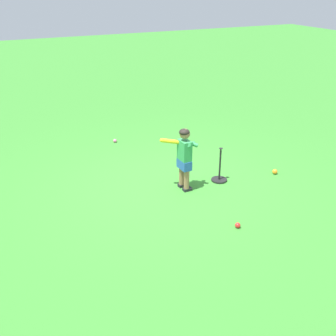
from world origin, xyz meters
TOP-DOWN VIEW (x-y plane):
  - ground_plane at (0.00, 0.00)m, footprint 40.00×40.00m
  - child_batter at (-0.26, -0.21)m, footprint 0.39×0.59m
  - play_ball_center_lawn at (-1.67, -0.35)m, footprint 0.08×0.08m
  - play_ball_far_right at (2.30, 0.14)m, footprint 0.08×0.08m
  - play_ball_far_left at (-0.47, -1.98)m, footprint 0.09×0.09m
  - batting_tee at (-0.26, -0.92)m, footprint 0.28×0.28m

SIDE VIEW (x-z plane):
  - ground_plane at x=0.00m, z-range 0.00..0.00m
  - play_ball_far_right at x=2.30m, z-range 0.00..0.08m
  - play_ball_center_lawn at x=-1.67m, z-range 0.00..0.08m
  - play_ball_far_left at x=-0.47m, z-range 0.00..0.09m
  - batting_tee at x=-0.26m, z-range -0.21..0.41m
  - child_batter at x=-0.26m, z-range 0.11..1.19m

